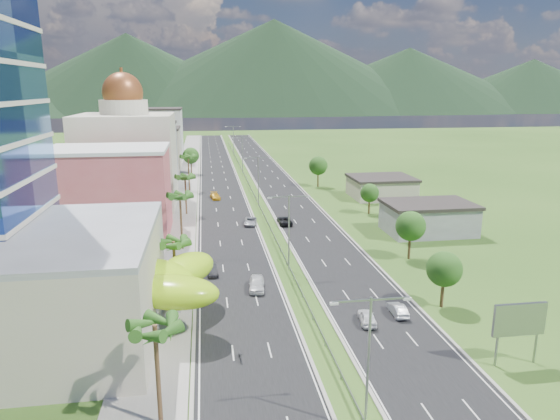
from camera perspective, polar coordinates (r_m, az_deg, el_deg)
name	(u,v)px	position (r m, az deg, el deg)	size (l,w,h in m)	color
ground	(302,298)	(63.20, 2.54, -10.02)	(500.00, 500.00, 0.00)	#2D5119
road_left	(219,176)	(148.93, -7.03, 3.86)	(11.00, 260.00, 0.04)	black
road_right	(269,175)	(150.07, -1.28, 4.04)	(11.00, 260.00, 0.04)	black
sidewalk_left	(186,177)	(148.98, -10.69, 3.74)	(7.00, 260.00, 0.12)	gray
median_guardrail	(249,185)	(131.55, -3.52, 2.89)	(0.10, 216.06, 0.76)	gray
streetlight_median_a	(369,351)	(38.56, 10.10, -15.58)	(6.04, 0.25, 11.00)	gray
streetlight_median_b	(289,225)	(70.20, 1.03, -1.70)	(6.04, 0.25, 11.00)	gray
streetlight_median_c	(258,176)	(108.91, -2.51, 3.88)	(6.04, 0.25, 11.00)	gray
streetlight_median_d	(242,151)	(153.26, -4.34, 6.75)	(6.04, 0.25, 11.00)	gray
streetlight_median_e	(233,137)	(197.90, -5.35, 8.33)	(6.04, 0.25, 11.00)	gray
mall_podium	(4,291)	(58.26, -29.02, -8.12)	(30.00, 24.00, 11.00)	#B5AD95
lime_canopy	(129,282)	(57.19, -16.84, -7.86)	(18.00, 15.00, 7.40)	#9AD514
pink_shophouse	(110,194)	(92.00, -18.86, 1.77)	(20.00, 15.00, 15.00)	#C35056
domed_building	(127,155)	(113.79, -17.05, 6.07)	(20.00, 20.00, 28.70)	beige
midrise_grey	(146,155)	(138.67, -15.11, 6.09)	(16.00, 15.00, 16.00)	gray
midrise_beige	(154,151)	(160.57, -14.25, 6.60)	(16.00, 15.00, 13.00)	#B5AD95
midrise_white	(159,136)	(183.09, -13.64, 8.27)	(16.00, 15.00, 18.00)	silver
billboard	(519,321)	(52.43, 25.68, -11.39)	(5.20, 0.35, 6.20)	gray
shed_near	(428,219)	(93.56, 16.57, -1.01)	(15.00, 10.00, 5.00)	gray
shed_far	(381,188)	(121.37, 11.49, 2.47)	(14.00, 12.00, 4.40)	#B5AD95
palm_tree_a	(155,331)	(39.07, -14.10, -13.27)	(3.60, 3.60, 9.10)	#47301C
palm_tree_b	(174,245)	(61.65, -12.07, -3.93)	(3.60, 3.60, 8.10)	#47301C
palm_tree_c	(180,198)	(80.60, -11.36, 1.35)	(3.60, 3.60, 9.60)	#47301C
palm_tree_d	(185,179)	(103.34, -10.80, 3.56)	(3.60, 3.60, 8.60)	#47301C
palm_tree_e	(188,158)	(127.91, -10.45, 5.86)	(3.60, 3.60, 9.40)	#47301C
leafy_tree_lfar	(191,156)	(153.04, -10.16, 6.12)	(4.90, 4.90, 8.05)	#47301C
leafy_tree_ra	(444,269)	(62.07, 18.26, -6.45)	(4.20, 4.20, 6.90)	#47301C
leafy_tree_rb	(411,226)	(77.82, 14.70, -1.81)	(4.55, 4.55, 7.47)	#47301C
leafy_tree_rc	(370,193)	(104.45, 10.21, 1.92)	(3.85, 3.85, 6.33)	#47301C
leafy_tree_rd	(318,166)	(131.56, 4.39, 5.07)	(4.90, 4.90, 8.05)	#47301C
mountain_ridge	(275,113)	(512.32, -0.63, 10.98)	(860.00, 140.00, 90.00)	black
car_white_near_left	(257,284)	(65.29, -2.67, -8.40)	(1.94, 4.81, 1.64)	silver
car_dark_left	(211,269)	(71.07, -7.84, -6.74)	(1.45, 4.17, 1.37)	black
car_silver_mid_left	(250,221)	(95.34, -3.41, -1.29)	(2.21, 4.78, 1.33)	#A1A2A8
car_yellow_far_left	(215,196)	(118.06, -7.42, 1.59)	(1.95, 4.80, 1.39)	#C79117
car_white_near_right	(367,317)	(57.47, 9.93, -11.95)	(1.67, 4.16, 1.42)	white
car_silver_right	(398,309)	(60.08, 13.29, -10.99)	(1.39, 3.99, 1.32)	#A1A4A8
car_dark_far_right	(285,220)	(95.53, 0.53, -1.20)	(2.42, 5.24, 1.46)	black
motorcycle	(240,355)	(49.99, -4.61, -16.16)	(0.53, 1.74, 1.11)	black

